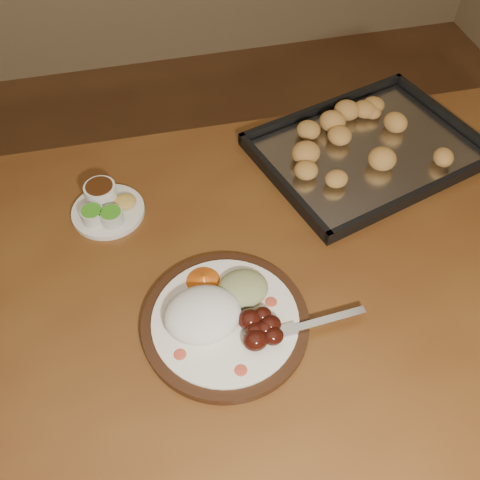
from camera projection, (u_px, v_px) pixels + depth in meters
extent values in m
plane|color=brown|center=(154.00, 451.00, 1.55)|extent=(4.00, 4.00, 0.00)
cube|color=brown|center=(239.00, 281.00, 1.04)|extent=(1.51, 0.92, 0.04)
cylinder|color=#533C19|center=(426.00, 212.00, 1.66)|extent=(0.07, 0.07, 0.71)
cylinder|color=black|center=(225.00, 323.00, 0.95)|extent=(0.30, 0.30, 0.02)
cylinder|color=white|center=(225.00, 320.00, 0.94)|extent=(0.26, 0.26, 0.01)
ellipsoid|color=#C4442F|center=(180.00, 354.00, 0.89)|extent=(0.02, 0.02, 0.00)
ellipsoid|color=#C4442F|center=(241.00, 370.00, 0.88)|extent=(0.02, 0.02, 0.00)
ellipsoid|color=#C4442F|center=(271.00, 302.00, 0.96)|extent=(0.02, 0.02, 0.00)
ellipsoid|color=#C4442F|center=(175.00, 303.00, 0.96)|extent=(0.02, 0.02, 0.00)
ellipsoid|color=silver|center=(203.00, 314.00, 0.93)|extent=(0.17, 0.16, 0.06)
ellipsoid|color=#3F0F09|center=(255.00, 331.00, 0.91)|extent=(0.04, 0.03, 0.03)
ellipsoid|color=#3F0F09|center=(270.00, 324.00, 0.91)|extent=(0.04, 0.03, 0.03)
ellipsoid|color=#3F0F09|center=(262.00, 315.00, 0.93)|extent=(0.04, 0.03, 0.03)
ellipsoid|color=#3F0F09|center=(273.00, 336.00, 0.90)|extent=(0.04, 0.03, 0.03)
ellipsoid|color=#3F0F09|center=(250.00, 319.00, 0.92)|extent=(0.04, 0.03, 0.03)
ellipsoid|color=#3F0F09|center=(265.00, 328.00, 0.91)|extent=(0.04, 0.03, 0.03)
ellipsoid|color=#3F0F09|center=(255.00, 340.00, 0.89)|extent=(0.04, 0.03, 0.03)
ellipsoid|color=tan|center=(243.00, 288.00, 0.97)|extent=(0.12, 0.11, 0.04)
cone|color=#D15713|center=(204.00, 279.00, 0.98)|extent=(0.07, 0.07, 0.03)
cube|color=white|center=(327.00, 320.00, 0.93)|extent=(0.14, 0.02, 0.00)
cube|color=white|center=(286.00, 331.00, 0.92)|extent=(0.04, 0.03, 0.00)
cylinder|color=white|center=(274.00, 339.00, 0.91)|extent=(0.03, 0.00, 0.00)
cylinder|color=white|center=(273.00, 336.00, 0.91)|extent=(0.03, 0.00, 0.00)
cylinder|color=white|center=(271.00, 333.00, 0.92)|extent=(0.03, 0.00, 0.00)
cylinder|color=white|center=(270.00, 329.00, 0.92)|extent=(0.03, 0.00, 0.00)
cylinder|color=silver|center=(108.00, 211.00, 1.12)|extent=(0.15, 0.15, 0.01)
cylinder|color=beige|center=(93.00, 215.00, 1.09)|extent=(0.05, 0.05, 0.03)
cylinder|color=#3D961E|center=(91.00, 211.00, 1.08)|extent=(0.04, 0.04, 0.00)
cylinder|color=beige|center=(112.00, 217.00, 1.08)|extent=(0.05, 0.05, 0.03)
cylinder|color=#3D961E|center=(111.00, 212.00, 1.07)|extent=(0.04, 0.04, 0.00)
cylinder|color=white|center=(101.00, 193.00, 1.12)|extent=(0.07, 0.07, 0.04)
cylinder|color=#381B0A|center=(99.00, 186.00, 1.11)|extent=(0.06, 0.06, 0.00)
ellipsoid|color=gold|center=(125.00, 201.00, 1.12)|extent=(0.05, 0.05, 0.02)
cube|color=black|center=(367.00, 152.00, 1.24)|extent=(0.57, 0.48, 0.01)
cube|color=black|center=(324.00, 107.00, 1.32)|extent=(0.47, 0.15, 0.02)
cube|color=black|center=(419.00, 194.00, 1.13)|extent=(0.47, 0.15, 0.02)
cube|color=black|center=(445.00, 115.00, 1.30)|extent=(0.11, 0.34, 0.02)
cube|color=black|center=(282.00, 183.00, 1.15)|extent=(0.11, 0.34, 0.02)
cube|color=silver|center=(367.00, 150.00, 1.23)|extent=(0.53, 0.44, 0.00)
ellipsoid|color=#B4843F|center=(390.00, 135.00, 1.24)|extent=(0.05, 0.05, 0.04)
ellipsoid|color=#B4843F|center=(397.00, 119.00, 1.27)|extent=(0.07, 0.07, 0.04)
ellipsoid|color=#B4843F|center=(361.00, 116.00, 1.28)|extent=(0.07, 0.07, 0.04)
ellipsoid|color=#B4843F|center=(359.00, 126.00, 1.26)|extent=(0.06, 0.06, 0.04)
ellipsoid|color=#B4843F|center=(334.00, 128.00, 1.25)|extent=(0.07, 0.07, 0.04)
ellipsoid|color=#B4843F|center=(346.00, 143.00, 1.22)|extent=(0.07, 0.07, 0.04)
ellipsoid|color=#B4843F|center=(320.00, 157.00, 1.19)|extent=(0.06, 0.06, 0.04)
ellipsoid|color=#B4843F|center=(348.00, 162.00, 1.18)|extent=(0.06, 0.06, 0.04)
ellipsoid|color=#B4843F|center=(340.00, 171.00, 1.16)|extent=(0.07, 0.07, 0.04)
ellipsoid|color=#B4843F|center=(380.00, 171.00, 1.16)|extent=(0.07, 0.07, 0.04)
ellipsoid|color=#B4843F|center=(384.00, 153.00, 1.20)|extent=(0.06, 0.06, 0.04)
ellipsoid|color=#B4843F|center=(412.00, 148.00, 1.21)|extent=(0.07, 0.07, 0.04)
ellipsoid|color=#B4843F|center=(409.00, 145.00, 1.21)|extent=(0.07, 0.07, 0.04)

